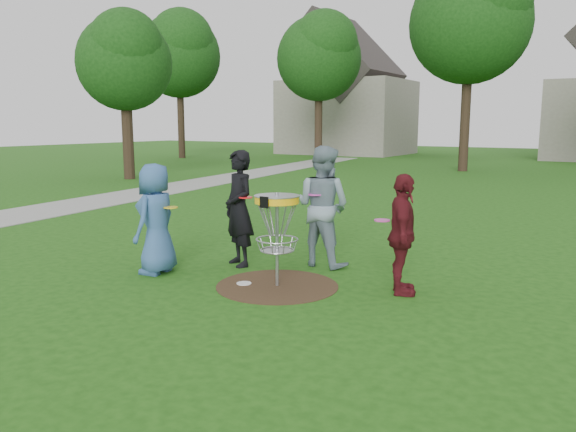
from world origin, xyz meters
The scene contains 11 objects.
ground centered at (0.00, 0.00, 0.00)m, with size 100.00×100.00×0.00m, color #19470F.
dirt_patch centered at (0.00, 0.00, 0.00)m, with size 1.80×1.80×0.01m, color #47331E.
concrete_path centered at (-10.00, 8.00, 0.01)m, with size 2.20×40.00×0.02m, color #9E9E99.
player_blue centered at (-2.02, -0.39, 0.87)m, with size 0.85×0.56×1.75m, color #34598F.
player_black centered at (-1.21, 0.70, 0.96)m, with size 0.70×0.46×1.93m, color black.
player_grey centered at (-0.03, 1.44, 1.00)m, with size 0.97×0.76×2.00m, color gray.
player_maroon centered at (1.67, 0.60, 0.84)m, with size 0.99×0.41×1.69m, color #541319.
disc_on_grass centered at (-0.47, -0.18, 0.01)m, with size 0.22×0.22×0.02m, color white.
disc_golf_basket centered at (0.00, 0.00, 1.02)m, with size 0.66×0.67×1.38m.
held_discs centered at (-0.33, 0.47, 1.13)m, with size 3.37×1.72×0.21m.
tree_row centered at (0.44, 20.67, 6.21)m, with size 51.20×17.42×9.90m.
Camera 1 is at (4.34, -6.67, 2.37)m, focal length 35.00 mm.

